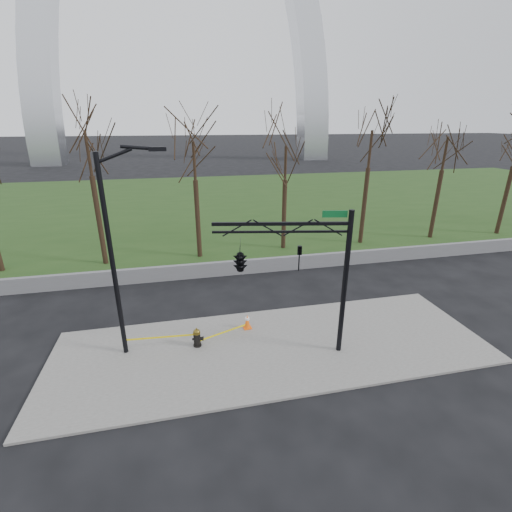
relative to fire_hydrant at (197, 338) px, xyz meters
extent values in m
plane|color=black|center=(3.11, -0.72, -0.49)|extent=(500.00, 500.00, 0.00)
cube|color=slate|center=(3.11, -0.72, -0.44)|extent=(18.00, 6.00, 0.10)
cube|color=#213E16|center=(3.11, 29.28, -0.46)|extent=(120.00, 40.00, 0.06)
cube|color=#59595B|center=(3.11, 7.28, -0.04)|extent=(60.00, 0.30, 0.90)
cylinder|color=black|center=(-0.01, 0.00, -0.36)|extent=(0.34, 0.34, 0.06)
cylinder|color=black|center=(-0.01, 0.00, -0.09)|extent=(0.26, 0.26, 0.60)
cylinder|color=black|center=(0.19, -0.04, -0.04)|extent=(0.23, 0.20, 0.16)
cylinder|color=black|center=(-0.16, 0.03, -0.07)|extent=(0.12, 0.12, 0.10)
cylinder|color=brown|center=(-0.01, 0.00, 0.24)|extent=(0.30, 0.30, 0.06)
ellipsoid|color=brown|center=(-0.01, 0.00, 0.30)|extent=(0.28, 0.28, 0.21)
cylinder|color=brown|center=(-0.01, 0.00, 0.42)|extent=(0.06, 0.06, 0.08)
cube|color=#FF5F0D|center=(2.30, 0.90, -0.37)|extent=(0.38, 0.38, 0.04)
cone|color=#FF5F0D|center=(2.30, 0.90, -0.02)|extent=(0.28, 0.28, 0.65)
cylinder|color=white|center=(2.30, 0.90, 0.09)|extent=(0.21, 0.21, 0.10)
cylinder|color=black|center=(-2.90, 0.21, 3.51)|extent=(0.18, 0.18, 8.00)
cylinder|color=black|center=(-2.35, 0.22, 7.36)|extent=(1.26, 0.14, 0.56)
cylinder|color=black|center=(-1.50, 0.23, 7.61)|extent=(1.21, 0.13, 0.22)
cube|color=black|center=(-0.90, 0.24, 7.56)|extent=(0.60, 0.23, 0.14)
cylinder|color=black|center=(5.67, -1.52, 2.51)|extent=(0.20, 0.20, 6.00)
cube|color=black|center=(3.22, -1.03, 5.01)|extent=(4.93, 1.09, 0.12)
cube|color=black|center=(3.22, -1.03, 4.71)|extent=(4.92, 1.05, 0.08)
cube|color=#0C5926|center=(5.08, -1.40, 5.36)|extent=(0.89, 0.21, 0.25)
imported|color=black|center=(3.90, -1.17, 3.66)|extent=(0.20, 0.23, 1.00)
imported|color=black|center=(1.74, -0.74, 3.66)|extent=(1.00, 2.54, 1.00)
cube|color=yellow|center=(-1.46, 0.11, 0.16)|extent=(2.89, 0.21, 0.08)
cube|color=yellow|center=(1.14, 0.45, -0.19)|extent=(2.31, 0.91, 0.08)
camera|label=1|loc=(-0.32, -12.88, 8.45)|focal=24.97mm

